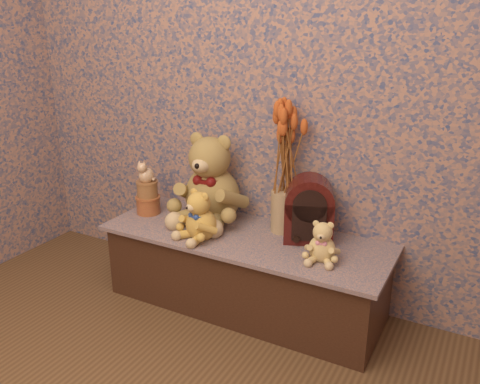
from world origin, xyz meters
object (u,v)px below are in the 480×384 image
Objects in this scene: teddy_small at (323,239)px; biscuit_tin_lower at (148,205)px; cat_figurine at (146,171)px; ceramic_vase at (283,211)px; cathedral_radio at (309,209)px; teddy_large at (212,174)px; teddy_medium at (201,212)px.

biscuit_tin_lower is (-1.02, 0.08, -0.05)m from teddy_small.
teddy_small is 1.58× the size of cat_figurine.
ceramic_vase is at bearing 132.75° from teddy_small.
cathedral_radio is at bearing 6.04° from biscuit_tin_lower.
cathedral_radio is at bearing -3.94° from teddy_large.
teddy_small is (0.67, -0.18, -0.15)m from teddy_large.
teddy_large is 2.37× the size of ceramic_vase.
teddy_small is at bearing -36.88° from ceramic_vase.
cat_figurine is at bearing -170.14° from ceramic_vase.
teddy_large is at bearing -175.94° from ceramic_vase.
teddy_small is 0.35m from ceramic_vase.
teddy_small is 0.22m from cathedral_radio.
teddy_large is 1.90× the size of teddy_medium.
cat_figurine is (-0.42, 0.13, 0.11)m from teddy_medium.
biscuit_tin_lower is at bearing -170.14° from ceramic_vase.
cat_figurine reaches higher than biscuit_tin_lower.
teddy_medium is 2.04× the size of biscuit_tin_lower.
teddy_large reaches higher than cat_figurine.
biscuit_tin_lower is at bearing -166.99° from teddy_large.
cat_figurine is at bearing -166.99° from teddy_large.
biscuit_tin_lower is 1.02× the size of cat_figurine.
cathedral_radio reaches higher than cat_figurine.
teddy_medium is 0.41m from ceramic_vase.
teddy_large reaches higher than cathedral_radio.
cat_figurine reaches higher than ceramic_vase.
ceramic_vase is (-0.14, 0.04, -0.05)m from cathedral_radio.
teddy_medium is 0.46m from cat_figurine.
teddy_medium is 1.31× the size of teddy_small.
teddy_medium reaches higher than biscuit_tin_lower.
teddy_medium is at bearing -74.85° from teddy_large.
biscuit_tin_lower is at bearing 163.99° from cathedral_radio.
teddy_large is at bearing 154.62° from teddy_small.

